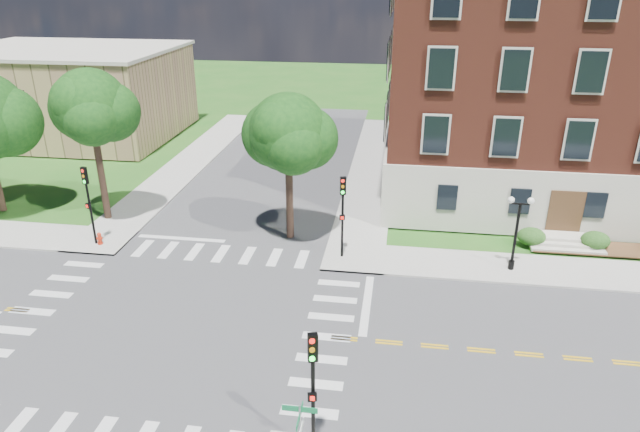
# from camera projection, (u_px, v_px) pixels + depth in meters

# --- Properties ---
(ground) EXTENTS (160.00, 160.00, 0.00)m
(ground) POSITION_uv_depth(u_px,v_px,m) (174.00, 324.00, 26.64)
(ground) COLOR #205A19
(ground) RESTS_ON ground
(road_ew) EXTENTS (90.00, 12.00, 0.01)m
(road_ew) POSITION_uv_depth(u_px,v_px,m) (174.00, 324.00, 26.64)
(road_ew) COLOR #3D3D3F
(road_ew) RESTS_ON ground
(road_ns) EXTENTS (12.00, 90.00, 0.01)m
(road_ns) POSITION_uv_depth(u_px,v_px,m) (174.00, 324.00, 26.64)
(road_ns) COLOR #3D3D3F
(road_ns) RESTS_ON ground
(sidewalk_ne) EXTENTS (34.00, 34.00, 0.12)m
(sidewalk_ne) POSITION_uv_depth(u_px,v_px,m) (477.00, 213.00, 38.51)
(sidewalk_ne) COLOR #9E9B93
(sidewalk_ne) RESTS_ON ground
(sidewalk_nw) EXTENTS (34.00, 34.00, 0.12)m
(sidewalk_nw) POSITION_uv_depth(u_px,v_px,m) (56.00, 190.00, 42.61)
(sidewalk_nw) COLOR #9E9B93
(sidewalk_nw) RESTS_ON ground
(crosswalk_east) EXTENTS (2.20, 10.20, 0.02)m
(crosswalk_east) POSITION_uv_depth(u_px,v_px,m) (327.00, 337.00, 25.68)
(crosswalk_east) COLOR silver
(crosswalk_east) RESTS_ON ground
(stop_bar_east) EXTENTS (0.40, 5.50, 0.00)m
(stop_bar_east) POSITION_uv_depth(u_px,v_px,m) (367.00, 304.00, 28.19)
(stop_bar_east) COLOR silver
(stop_bar_east) RESTS_ON ground
(main_building) EXTENTS (30.60, 22.40, 16.50)m
(main_building) POSITION_uv_depth(u_px,v_px,m) (606.00, 75.00, 40.06)
(main_building) COLOR beige
(main_building) RESTS_ON ground
(secondary_building) EXTENTS (20.40, 15.40, 8.30)m
(secondary_building) POSITION_uv_depth(u_px,v_px,m) (70.00, 92.00, 55.07)
(secondary_building) COLOR #A28B59
(secondary_building) RESTS_ON ground
(tree_c) EXTENTS (4.62, 4.62, 9.73)m
(tree_c) POSITION_uv_depth(u_px,v_px,m) (90.00, 107.00, 34.76)
(tree_c) COLOR #332119
(tree_c) RESTS_ON ground
(tree_d) EXTENTS (4.56, 4.56, 8.86)m
(tree_d) POSITION_uv_depth(u_px,v_px,m) (288.00, 133.00, 32.42)
(tree_d) COLOR #332119
(tree_d) RESTS_ON ground
(traffic_signal_se) EXTENTS (0.37, 0.44, 4.80)m
(traffic_signal_se) POSITION_uv_depth(u_px,v_px,m) (313.00, 379.00, 18.24)
(traffic_signal_se) COLOR black
(traffic_signal_se) RESTS_ON ground
(traffic_signal_ne) EXTENTS (0.37, 0.43, 4.80)m
(traffic_signal_ne) POSITION_uv_depth(u_px,v_px,m) (343.00, 207.00, 31.42)
(traffic_signal_ne) COLOR black
(traffic_signal_ne) RESTS_ON ground
(traffic_signal_nw) EXTENTS (0.38, 0.46, 4.80)m
(traffic_signal_nw) POSITION_uv_depth(u_px,v_px,m) (88.00, 196.00, 32.94)
(traffic_signal_nw) COLOR black
(traffic_signal_nw) RESTS_ON ground
(twin_lamp_west) EXTENTS (1.36, 0.36, 4.23)m
(twin_lamp_west) POSITION_uv_depth(u_px,v_px,m) (517.00, 229.00, 30.32)
(twin_lamp_west) COLOR black
(twin_lamp_west) RESTS_ON ground
(street_sign_pole) EXTENTS (1.10, 1.10, 3.10)m
(street_sign_pole) POSITION_uv_depth(u_px,v_px,m) (300.00, 430.00, 17.43)
(street_sign_pole) COLOR gray
(street_sign_pole) RESTS_ON ground
(fire_hydrant) EXTENTS (0.35, 0.35, 0.75)m
(fire_hydrant) POSITION_uv_depth(u_px,v_px,m) (100.00, 239.00, 33.96)
(fire_hydrant) COLOR red
(fire_hydrant) RESTS_ON ground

